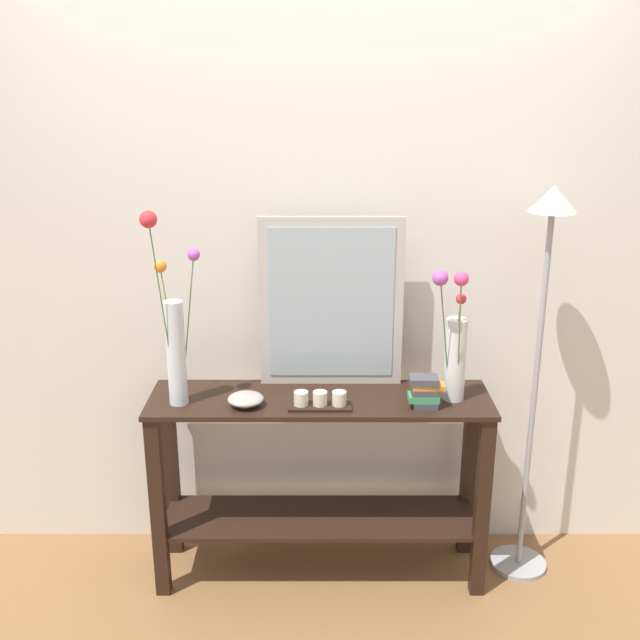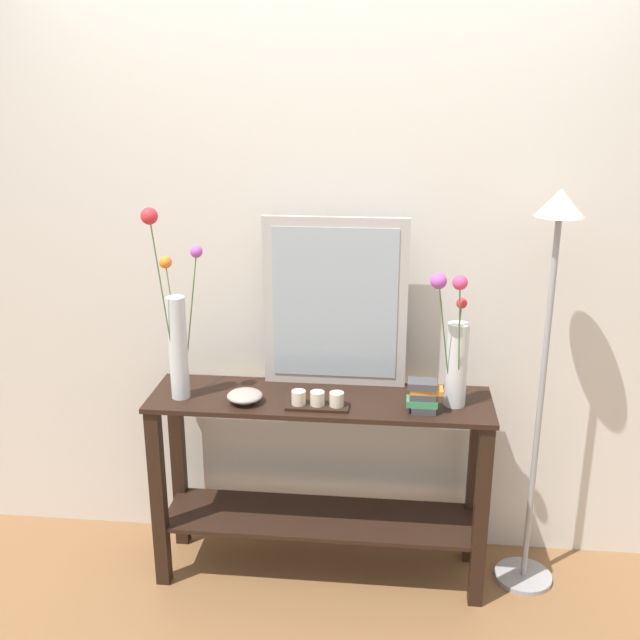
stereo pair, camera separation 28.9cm
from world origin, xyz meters
The scene contains 10 objects.
ground_plane centered at (0.00, 0.00, -0.01)m, with size 7.00×6.00×0.02m, color brown.
wall_back centered at (0.00, 0.30, 1.35)m, with size 6.40×0.08×2.70m, color silver.
console_table centered at (0.00, 0.00, 0.51)m, with size 1.37×0.37×0.81m.
mirror_leaning centered at (0.05, 0.15, 1.17)m, with size 0.58×0.03×0.70m.
tall_vase_left centered at (-0.56, -0.05, 1.10)m, with size 0.19×0.23×0.78m.
vase_right centered at (0.52, -0.02, 1.04)m, with size 0.16×0.17×0.55m.
candle_tray centered at (0.00, -0.10, 0.84)m, with size 0.24×0.09×0.07m.
decorative_bowl centered at (-0.29, -0.08, 0.84)m, with size 0.14×0.14×0.05m.
book_stack centered at (0.41, -0.09, 0.88)m, with size 0.14×0.09×0.12m.
floor_lamp centered at (0.87, 0.03, 1.12)m, with size 0.24×0.24×1.66m.
Camera 2 is at (0.29, -2.73, 2.04)m, focal length 41.99 mm.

